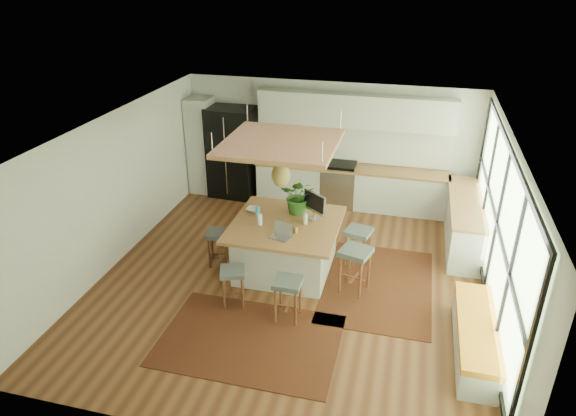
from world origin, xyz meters
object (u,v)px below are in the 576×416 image
(island, at_px, (286,246))
(stool_right_back, at_px, (358,248))
(laptop, at_px, (280,231))
(stool_near_right, at_px, (288,299))
(monitor, at_px, (314,206))
(island_plant, at_px, (299,200))
(stool_right_front, at_px, (354,272))
(stool_left_side, at_px, (219,247))
(stool_near_left, at_px, (233,285))
(microwave, at_px, (285,154))
(fridge, at_px, (233,157))

(island, height_order, stool_right_back, island)
(island, bearing_deg, laptop, -85.73)
(stool_near_right, distance_m, stool_right_back, 1.99)
(monitor, distance_m, island_plant, 0.36)
(laptop, relative_size, island_plant, 0.54)
(stool_right_front, distance_m, stool_right_back, 0.82)
(stool_right_front, distance_m, stool_left_side, 2.51)
(laptop, bearing_deg, stool_near_left, -115.24)
(stool_right_front, bearing_deg, island, 163.65)
(stool_near_left, height_order, stool_right_back, stool_right_back)
(island, distance_m, microwave, 3.06)
(laptop, bearing_deg, stool_right_front, 22.80)
(stool_near_left, distance_m, stool_left_side, 1.27)
(island, bearing_deg, stool_right_back, 19.83)
(stool_near_left, bearing_deg, stool_left_side, 121.49)
(stool_right_back, bearing_deg, island_plant, 179.78)
(stool_left_side, bearing_deg, monitor, 13.72)
(stool_near_right, height_order, laptop, laptop)
(fridge, distance_m, island, 3.56)
(stool_near_right, relative_size, laptop, 1.96)
(island, distance_m, stool_right_front, 1.33)
(stool_right_front, distance_m, island_plant, 1.64)
(stool_left_side, height_order, laptop, laptop)
(stool_near_left, relative_size, monitor, 1.16)
(stool_right_back, bearing_deg, stool_left_side, -166.84)
(stool_right_front, xyz_separation_m, monitor, (-0.83, 0.65, 0.83))
(stool_right_back, distance_m, stool_left_side, 2.51)
(island, distance_m, stool_near_right, 1.43)
(island, xyz_separation_m, monitor, (0.44, 0.28, 0.72))
(stool_right_front, relative_size, stool_right_back, 1.08)
(fridge, xyz_separation_m, island_plant, (2.13, -2.46, 0.26))
(fridge, distance_m, stool_right_front, 4.68)
(monitor, xyz_separation_m, microwave, (-1.21, 2.62, -0.08))
(monitor, bearing_deg, stool_right_back, 49.94)
(island, height_order, island_plant, island_plant)
(island, bearing_deg, fridge, 124.59)
(stool_near_right, distance_m, laptop, 1.14)
(island_plant, bearing_deg, fridge, 130.85)
(stool_left_side, relative_size, monitor, 1.20)
(stool_left_side, bearing_deg, island, 6.09)
(stool_right_front, distance_m, laptop, 1.43)
(monitor, relative_size, microwave, 0.99)
(stool_near_left, bearing_deg, island, 65.33)
(fridge, bearing_deg, stool_left_side, -72.32)
(stool_near_right, bearing_deg, island_plant, 98.17)
(island_plant, bearing_deg, laptop, -95.05)
(stool_near_right, bearing_deg, laptop, 112.37)
(stool_near_right, xyz_separation_m, island_plant, (-0.26, 1.81, 0.83))
(laptop, bearing_deg, island, 110.02)
(stool_near_left, xyz_separation_m, stool_left_side, (-0.66, 1.08, 0.00))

